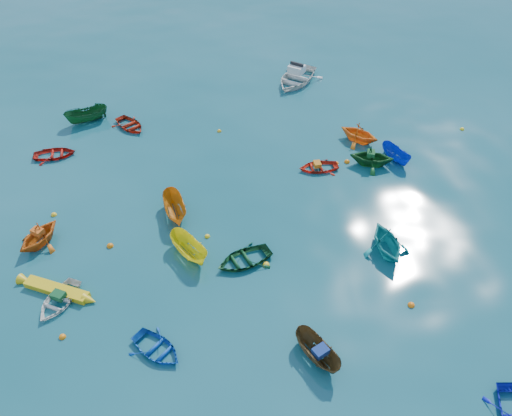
{
  "coord_description": "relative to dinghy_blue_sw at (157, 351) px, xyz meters",
  "views": [
    {
      "loc": [
        -1.53,
        -16.54,
        19.64
      ],
      "look_at": [
        0.0,
        5.0,
        0.4
      ],
      "focal_mm": 35.0,
      "sensor_mm": 36.0,
      "label": 1
    }
  ],
  "objects": [
    {
      "name": "buoy_ye_a",
      "position": [
        2.22,
        7.1,
        0.0
      ],
      "size": [
        0.31,
        0.31,
        0.31
      ],
      "primitive_type": "sphere",
      "color": "yellow",
      "rests_on": "ground"
    },
    {
      "name": "buoy_or_e",
      "position": [
        10.68,
        13.3,
        0.0
      ],
      "size": [
        0.34,
        0.34,
        0.34
      ],
      "primitive_type": "sphere",
      "color": "#FF650D",
      "rests_on": "ground"
    },
    {
      "name": "buoy_ye_c",
      "position": [
        5.3,
        4.77,
        0.0
      ],
      "size": [
        0.37,
        0.37,
        0.37
      ],
      "primitive_type": "sphere",
      "color": "yellow",
      "rests_on": "ground"
    },
    {
      "name": "sampan_blue_far",
      "position": [
        14.66,
        13.49,
        0.0
      ],
      "size": [
        1.92,
        2.74,
        0.99
      ],
      "primitive_type": "imported",
      "rotation": [
        0.0,
        0.0,
        0.42
      ],
      "color": "#0F2FBF",
      "rests_on": "ground"
    },
    {
      "name": "dinghy_orange_w",
      "position": [
        -6.88,
        7.25,
        0.0
      ],
      "size": [
        3.33,
        3.47,
        1.41
      ],
      "primitive_type": "imported",
      "rotation": [
        0.0,
        0.0,
        -0.52
      ],
      "color": "#D15F13",
      "rests_on": "ground"
    },
    {
      "name": "sampan_yellow_mid",
      "position": [
        1.31,
        5.78,
        0.0
      ],
      "size": [
        2.65,
        3.12,
        1.16
      ],
      "primitive_type": "imported",
      "rotation": [
        0.0,
        0.0,
        0.61
      ],
      "color": "yellow",
      "rests_on": "ground"
    },
    {
      "name": "tarp_green_b",
      "position": [
        12.8,
        13.07,
        0.89
      ],
      "size": [
        0.62,
        0.73,
        0.31
      ],
      "primitive_type": "cube",
      "rotation": [
        0.0,
        0.0,
        1.32
      ],
      "color": "#134F21",
      "rests_on": "dinghy_green_n"
    },
    {
      "name": "buoy_ye_d",
      "position": [
        3.05,
        17.73,
        0.0
      ],
      "size": [
        0.31,
        0.31,
        0.31
      ],
      "primitive_type": "sphere",
      "color": "gold",
      "rests_on": "ground"
    },
    {
      "name": "buoy_or_b",
      "position": [
        12.11,
        1.67,
        0.0
      ],
      "size": [
        0.35,
        0.35,
        0.35
      ],
      "primitive_type": "sphere",
      "color": "orange",
      "rests_on": "ground"
    },
    {
      "name": "kayak_yellow",
      "position": [
        -5.22,
        3.74,
        0.0
      ],
      "size": [
        4.09,
        2.21,
        0.43
      ],
      "primitive_type": null,
      "rotation": [
        0.0,
        0.0,
        1.17
      ],
      "color": "gold",
      "rests_on": "ground"
    },
    {
      "name": "dinghy_red_ne",
      "position": [
        9.4,
        12.83,
        0.0
      ],
      "size": [
        2.72,
        2.07,
        0.53
      ],
      "primitive_type": "imported",
      "rotation": [
        0.0,
        0.0,
        -1.48
      ],
      "color": "red",
      "rests_on": "ground"
    },
    {
      "name": "dinghy_orange_far",
      "position": [
        12.7,
        15.83,
        0.0
      ],
      "size": [
        3.67,
        3.62,
        1.46
      ],
      "primitive_type": "imported",
      "rotation": [
        0.0,
        0.0,
        0.87
      ],
      "color": "orange",
      "rests_on": "ground"
    },
    {
      "name": "tarp_blue_a",
      "position": [
        7.16,
        -0.95,
        0.69
      ],
      "size": [
        0.82,
        0.76,
        0.32
      ],
      "primitive_type": "cube",
      "rotation": [
        0.0,
        0.0,
        0.52
      ],
      "color": "navy",
      "rests_on": "sampan_brown_mid"
    },
    {
      "name": "buoy_ye_e",
      "position": [
        20.5,
        16.74,
        0.0
      ],
      "size": [
        0.32,
        0.32,
        0.32
      ],
      "primitive_type": "sphere",
      "color": "yellow",
      "rests_on": "ground"
    },
    {
      "name": "dinghy_cyan_se",
      "position": [
        11.81,
        5.35,
        0.0
      ],
      "size": [
        2.88,
        3.25,
        1.57
      ],
      "primitive_type": "imported",
      "rotation": [
        0.0,
        0.0,
        0.11
      ],
      "color": "teal",
      "rests_on": "ground"
    },
    {
      "name": "buoy_or_d",
      "position": [
        11.42,
        13.43,
        0.0
      ],
      "size": [
        0.38,
        0.38,
        0.38
      ],
      "primitive_type": "sphere",
      "color": "orange",
      "rests_on": "ground"
    },
    {
      "name": "tarp_green_a",
      "position": [
        -4.94,
        3.15,
        0.43
      ],
      "size": [
        0.78,
        0.71,
        0.31
      ],
      "primitive_type": "cube",
      "rotation": [
        0.0,
        0.0,
        -0.44
      ],
      "color": "#134D26",
      "rests_on": "dinghy_white_near"
    },
    {
      "name": "ground",
      "position": [
        5.06,
        3.86,
        0.0
      ],
      "size": [
        160.0,
        160.0,
        0.0
      ],
      "primitive_type": "plane",
      "color": "#0B4650",
      "rests_on": "ground"
    },
    {
      "name": "dinghy_red_nw",
      "position": [
        -7.97,
        15.49,
        0.0
      ],
      "size": [
        2.96,
        2.3,
        0.57
      ],
      "primitive_type": "imported",
      "rotation": [
        0.0,
        0.0,
        1.7
      ],
      "color": "#AD160E",
      "rests_on": "ground"
    },
    {
      "name": "sampan_brown_mid",
      "position": [
        7.09,
        -0.82,
        0.0
      ],
      "size": [
        2.28,
        2.91,
        1.07
      ],
      "primitive_type": "imported",
      "rotation": [
        0.0,
        0.0,
        0.52
      ],
      "color": "brown",
      "rests_on": "ground"
    },
    {
      "name": "buoy_ye_b",
      "position": [
        -6.71,
        9.52,
        0.0
      ],
      "size": [
        0.34,
        0.34,
        0.34
      ],
      "primitive_type": "sphere",
      "color": "yellow",
      "rests_on": "ground"
    },
    {
      "name": "tarp_orange_b",
      "position": [
        9.3,
        12.82,
        0.41
      ],
      "size": [
        0.49,
        0.61,
        0.28
      ],
      "primitive_type": "cube",
      "rotation": [
        0.0,
        0.0,
        -1.48
      ],
      "color": "orange",
      "rests_on": "dinghy_red_ne"
    },
    {
      "name": "dinghy_white_near",
      "position": [
        -4.98,
        3.06,
        0.0
      ],
      "size": [
        2.88,
        3.25,
        0.56
      ],
      "primitive_type": "imported",
      "rotation": [
        0.0,
        0.0,
        -0.44
      ],
      "color": "white",
      "rests_on": "ground"
    },
    {
      "name": "dinghy_green_e",
      "position": [
        4.15,
        5.09,
        0.0
      ],
      "size": [
        3.65,
        3.2,
        0.63
      ],
      "primitive_type": "imported",
      "rotation": [
        0.0,
        0.0,
        -1.16
      ],
      "color": "#0F411F",
      "rests_on": "ground"
    },
    {
      "name": "tarp_orange_a",
      "position": [
        -6.85,
        7.3,
        0.85
      ],
      "size": [
        0.76,
        0.7,
        0.3
      ],
      "primitive_type": "cube",
      "rotation": [
        0.0,
        0.0,
        -0.52
      ],
      "color": "#D45515",
      "rests_on": "dinghy_orange_w"
    },
    {
      "name": "sampan_green_far",
      "position": [
        -6.55,
        19.73,
        0.0
      ],
      "size": [
        3.34,
        2.37,
        1.21
      ],
      "primitive_type": "imported",
      "rotation": [
        0.0,
        0.0,
        -1.14
      ],
      "color": "#114A20",
      "rests_on": "ground"
    },
    {
      "name": "motorboat_white",
      "position": [
        9.5,
        24.74,
        0.0
      ],
      "size": [
        5.58,
        5.93,
        1.6
      ],
      "primitive_type": "imported",
      "rotation": [
        0.0,
        0.0,
        -0.61
      ],
      "color": "silver",
      "rests_on": "ground"
    },
    {
      "name": "sampan_orange_n",
      "position": [
        0.4,
        9.02,
        0.0
      ],
      "size": [
        1.88,
        3.32,
        1.21
      ],
      "primitive_type": "imported",
      "rotation": [
        0.0,
        0.0,
        0.24
      ],
      "color": "orange",
      "rests_on": "ground"
    },
    {
      "name": "buoy_or_a",
      "position": [
        -4.4,
        1.04,
        0.0
      ],
      "size": [
        0.33,
        0.33,
        0.33
      ],
      "primitive_type": "sphere",
      "color": "orange",
      "rests_on": "ground"
    },
    {
      "name": "dinghy_green_n",
      "position": [
        12.9,
        13.05,
        0.0
      ],
      "size": [
        3.32,
        3.04,
        1.47
      ],
      "primitive_type": "imported",
      "rotation": [
        0.0,
        0.0,
        1.32
      ],
      "color": "#124D1C",
      "rests_on": "ground"
    },
    {
      "name": "dinghy_blue_sw",
      "position": [
        0.0,
        0.0,
        0.0
      ],
      "size": [
        3.2,
        3.13,
        0.54
      ],
      "primitive_type": "imported",
      "rotation": [
        0.0,
        0.0,
        0.85
      ],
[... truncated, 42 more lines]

